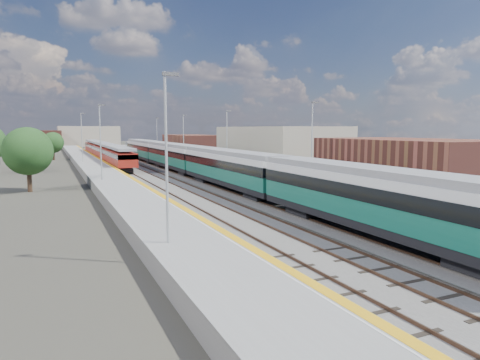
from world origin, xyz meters
TOP-DOWN VIEW (x-y plane):
  - ground at (0.00, 50.00)m, footprint 320.00×320.00m
  - ballast_bed at (-2.25, 52.50)m, footprint 10.50×155.00m
  - tracks at (-1.65, 54.18)m, footprint 8.96×160.00m
  - platform_right at (5.28, 52.49)m, footprint 4.70×155.00m
  - platform_left at (-9.05, 52.49)m, footprint 4.30×155.00m
  - buildings at (-18.12, 138.60)m, footprint 72.00×185.50m
  - green_train at (1.50, 39.04)m, footprint 3.01×83.64m
  - red_train at (-5.50, 73.66)m, footprint 2.67×54.26m
  - tree_a at (-16.76, 35.47)m, footprint 4.63×4.63m
  - tree_c at (-14.15, 80.87)m, footprint 4.03×4.03m
  - tree_d at (20.26, 72.29)m, footprint 4.08×4.08m

SIDE VIEW (x-z plane):
  - ground at x=0.00m, z-range 0.00..0.00m
  - ballast_bed at x=-2.25m, z-range 0.00..0.06m
  - tracks at x=-1.65m, z-range 0.02..0.19m
  - platform_left at x=-9.05m, z-range -3.74..4.78m
  - platform_right at x=5.28m, z-range -3.72..4.80m
  - red_train at x=-5.50m, z-range 0.31..3.68m
  - green_train at x=1.50m, z-range 0.68..3.99m
  - tree_c at x=-14.15m, z-range 0.70..6.17m
  - tree_d at x=20.26m, z-range 0.71..6.25m
  - tree_a at x=-16.76m, z-range 0.81..7.08m
  - buildings at x=-18.12m, z-range -9.30..30.70m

